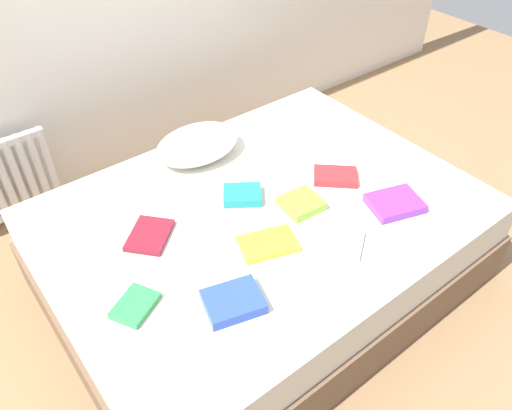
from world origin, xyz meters
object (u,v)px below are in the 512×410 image
Objects in this scene: textbook_purple at (395,203)px; textbook_lime at (301,203)px; textbook_teal at (242,195)px; textbook_green at (135,305)px; radiator at (12,179)px; textbook_blue at (233,302)px; bed at (262,245)px; textbook_yellow at (268,244)px; pillow at (198,144)px; textbook_maroon at (150,235)px; textbook_red at (335,176)px; textbook_white at (345,242)px.

textbook_lime is at bearing 160.26° from textbook_purple.
textbook_teal reaches higher than textbook_green.
radiator reaches higher than textbook_blue.
bed is 0.80m from textbook_green.
textbook_yellow reaches higher than bed.
pillow is at bearing 98.74° from textbook_yellow.
textbook_teal is at bearing 90.96° from textbook_yellow.
textbook_blue is 0.65m from textbook_lime.
radiator reaches higher than textbook_maroon.
textbook_red reaches higher than textbook_green.
textbook_red is at bearing -45.04° from radiator.
textbook_maroon is (-0.07, 0.53, -0.01)m from textbook_blue.
radiator is at bearing 124.65° from bed.
textbook_maroon is at bearing -149.10° from textbook_teal.
textbook_purple is at bearing -7.41° from textbook_teal.
textbook_blue is at bearing -76.23° from radiator.
textbook_purple is 1.13m from textbook_maroon.
textbook_red is at bearing -22.97° from textbook_green.
textbook_maroon reaches higher than textbook_white.
textbook_purple reaches higher than textbook_red.
textbook_green is at bearing -132.09° from textbook_red.
textbook_purple is 0.33m from textbook_red.
textbook_lime reaches higher than textbook_maroon.
textbook_blue reaches higher than textbook_teal.
textbook_green is 0.97× the size of textbook_lime.
radiator reaches higher than bed.
bed is 9.37× the size of textbook_maroon.
radiator is 1.78m from textbook_red.
textbook_red is (0.43, -0.59, -0.06)m from pillow.
textbook_purple is at bearing -30.09° from textbook_white.
radiator is 2.07× the size of textbook_purple.
textbook_lime is (0.15, -0.64, -0.05)m from pillow.
radiator reaches higher than textbook_lime.
textbook_white is (-0.36, -0.03, -0.01)m from textbook_purple.
textbook_purple is 1.29× the size of textbook_white.
textbook_white is at bearing -86.78° from textbook_red.
pillow is 0.73m from textbook_red.
radiator is 1.08m from pillow.
textbook_lime is at bearing 52.29° from textbook_white.
textbook_maroon is 0.70m from textbook_lime.
textbook_blue is 1.18× the size of textbook_white.
textbook_white is (0.14, -0.94, -0.06)m from pillow.
pillow is 0.64m from textbook_maroon.
textbook_red is at bearing 15.85° from textbook_lime.
textbook_white is 1.04× the size of textbook_lime.
radiator is at bearing 131.26° from textbook_lime.
textbook_red reaches higher than textbook_white.
textbook_yellow is 1.42× the size of textbook_green.
textbook_lime is (0.28, 0.10, 0.01)m from textbook_yellow.
textbook_white is at bearing -88.09° from textbook_lime.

